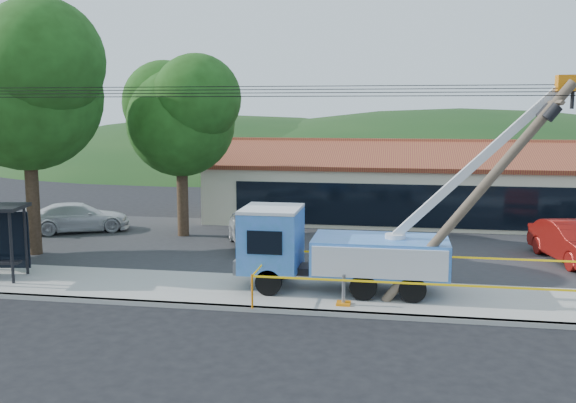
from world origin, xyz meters
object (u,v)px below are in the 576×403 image
(leaning_pole, at_px, (485,185))
(car_silver, at_px, (255,249))
(utility_truck, at_px, (337,247))
(car_red, at_px, (572,265))
(car_white, at_px, (79,233))

(leaning_pole, height_order, car_silver, leaning_pole)
(utility_truck, distance_m, leaning_pole, 5.33)
(car_red, bearing_deg, utility_truck, -159.63)
(leaning_pole, distance_m, car_red, 9.13)
(leaning_pole, bearing_deg, utility_truck, 167.72)
(car_white, bearing_deg, leaning_pole, -145.08)
(utility_truck, xyz_separation_m, car_red, (9.15, 5.84, -1.64))
(utility_truck, height_order, car_white, utility_truck)
(leaning_pole, distance_m, car_white, 21.51)
(leaning_pole, height_order, car_white, leaning_pole)
(leaning_pole, bearing_deg, car_silver, 140.10)
(car_silver, relative_size, car_red, 0.98)
(leaning_pole, xyz_separation_m, car_silver, (-9.07, 7.58, -4.02))
(car_silver, bearing_deg, car_white, 145.78)
(car_silver, height_order, car_red, car_silver)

